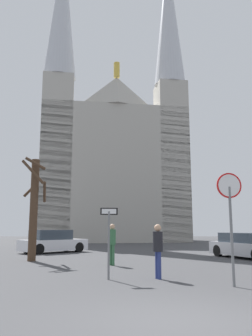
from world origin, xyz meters
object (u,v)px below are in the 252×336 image
parked_car_far_white (53,242)px  pedestrian_standing (112,240)px  stop_sign (230,207)px  parked_car_near_silver (247,246)px  one_way_arrow_sign (109,235)px  cathedral (112,156)px  pedestrian_walking (158,245)px  bare_tree (34,206)px

parked_car_far_white → pedestrian_standing: pedestrian_standing is taller
stop_sign → parked_car_near_silver: (3.61, 8.85, -1.55)m
one_way_arrow_sign → pedestrian_standing: (0.01, 4.12, -0.30)m
cathedral → parked_car_far_white: size_ratio=8.70×
parked_car_near_silver → parked_car_far_white: (-11.10, 4.31, 0.05)m
stop_sign → one_way_arrow_sign: 3.83m
parked_car_near_silver → one_way_arrow_sign: bearing=-133.5°
one_way_arrow_sign → pedestrian_standing: 4.14m
stop_sign → pedestrian_walking: (-1.91, 1.48, -1.15)m
bare_tree → parked_car_near_silver: (11.00, 1.40, -2.03)m
pedestrian_standing → parked_car_near_silver: bearing=25.3°
one_way_arrow_sign → parked_car_near_silver: 10.33m
parked_car_near_silver → stop_sign: bearing=-112.2°
cathedral → parked_car_near_silver: cathedral is taller
cathedral → pedestrian_walking: cathedral is taller
one_way_arrow_sign → pedestrian_standing: one_way_arrow_sign is taller
bare_tree → parked_car_near_silver: size_ratio=1.03×
pedestrian_standing → cathedral: bearing=91.4°
cathedral → bare_tree: size_ratio=7.50×
stop_sign → cathedral: bearing=97.3°
parked_car_far_white → pedestrian_standing: (4.02, -7.66, 0.39)m
parked_car_near_silver → pedestrian_walking: (-5.52, -7.37, 0.40)m
stop_sign → bare_tree: bare_tree is taller
stop_sign → one_way_arrow_sign: stop_sign is taller
pedestrian_standing → pedestrian_walking: bearing=-68.8°
stop_sign → pedestrian_standing: 6.59m
parked_car_near_silver → parked_car_far_white: parked_car_far_white is taller
parked_car_far_white → pedestrian_standing: size_ratio=2.48×
pedestrian_walking → bare_tree: bearing=132.5°
stop_sign → parked_car_far_white: 15.22m
cathedral → stop_sign: bearing=-82.7°
cathedral → pedestrian_standing: size_ratio=21.54×
one_way_arrow_sign → parked_car_far_white: 12.47m
bare_tree → parked_car_far_white: (-0.10, 5.71, -1.98)m
cathedral → bare_tree: 26.35m
pedestrian_walking → pedestrian_standing: bearing=111.2°
parked_car_near_silver → pedestrian_walking: bearing=-126.9°
stop_sign → bare_tree: size_ratio=0.63×
bare_tree → pedestrian_standing: 4.66m
parked_car_near_silver → pedestrian_walking: pedestrian_walking is taller
cathedral → one_way_arrow_sign: (0.67, -31.06, -9.01)m
stop_sign → pedestrian_walking: size_ratio=1.85×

